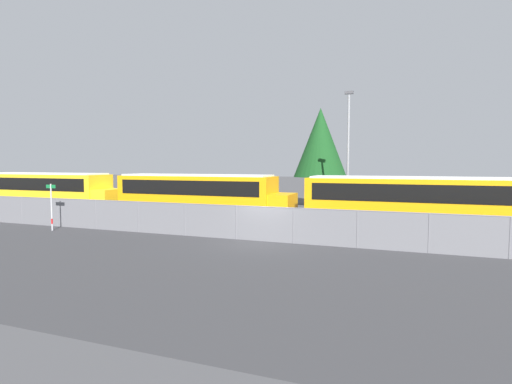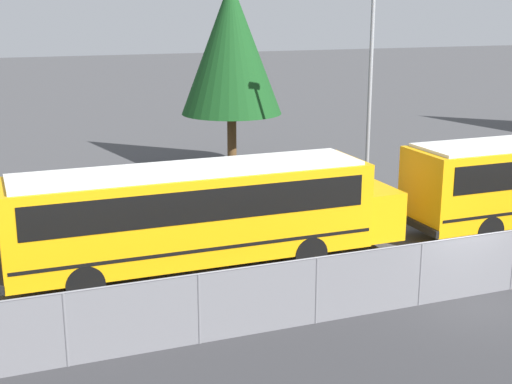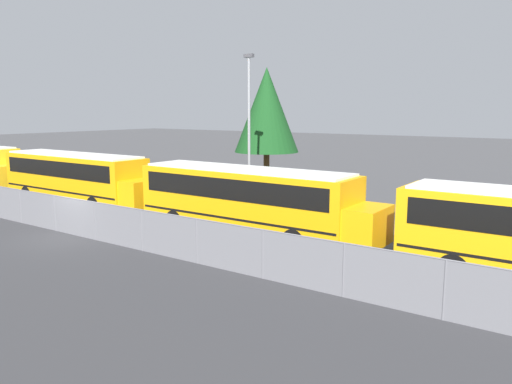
# 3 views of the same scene
# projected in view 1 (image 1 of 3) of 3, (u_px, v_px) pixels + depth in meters

# --- Properties ---
(ground_plane) EXTENTS (200.00, 200.00, 0.00)m
(ground_plane) POSITION_uv_depth(u_px,v_px,m) (264.00, 241.00, 19.95)
(ground_plane) COLOR #424244
(road_strip) EXTENTS (97.49, 12.00, 0.01)m
(road_strip) POSITION_uv_depth(u_px,v_px,m) (208.00, 271.00, 14.35)
(road_strip) COLOR #333335
(road_strip) RESTS_ON ground_plane
(fence) EXTENTS (63.56, 0.07, 1.76)m
(fence) POSITION_uv_depth(u_px,v_px,m) (264.00, 224.00, 19.88)
(fence) COLOR #9EA0A5
(fence) RESTS_ON ground_plane
(school_bus_0) EXTENTS (12.06, 2.52, 3.19)m
(school_bus_0) POSITION_uv_depth(u_px,v_px,m) (49.00, 190.00, 30.69)
(school_bus_0) COLOR yellow
(school_bus_0) RESTS_ON ground_plane
(school_bus_1) EXTENTS (12.06, 2.52, 3.19)m
(school_bus_1) POSITION_uv_depth(u_px,v_px,m) (200.00, 194.00, 26.21)
(school_bus_1) COLOR orange
(school_bus_1) RESTS_ON ground_plane
(school_bus_2) EXTENTS (12.06, 2.52, 3.19)m
(school_bus_2) POSITION_uv_depth(u_px,v_px,m) (411.00, 201.00, 21.44)
(school_bus_2) COLOR orange
(school_bus_2) RESTS_ON ground_plane
(street_sign) EXTENTS (0.70, 0.09, 2.72)m
(street_sign) POSITION_uv_depth(u_px,v_px,m) (51.00, 206.00, 23.06)
(street_sign) COLOR #B7B7BC
(street_sign) RESTS_ON ground_plane
(light_pole) EXTENTS (0.60, 0.24, 8.95)m
(light_pole) POSITION_uv_depth(u_px,v_px,m) (348.00, 150.00, 28.13)
(light_pole) COLOR gray
(light_pole) RESTS_ON ground_plane
(tree_1) EXTENTS (4.74, 4.74, 8.87)m
(tree_1) POSITION_uv_depth(u_px,v_px,m) (320.00, 143.00, 35.76)
(tree_1) COLOR #51381E
(tree_1) RESTS_ON ground_plane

